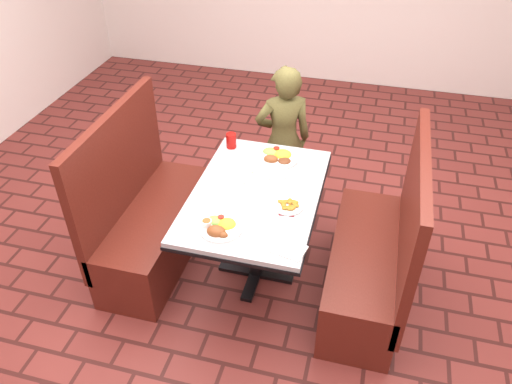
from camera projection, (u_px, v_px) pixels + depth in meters
The scene contains 15 objects.
room at pixel (256, 7), 2.50m from camera, with size 7.00×7.04×2.82m.
dining_table at pixel (256, 204), 3.26m from camera, with size 0.81×1.21×0.75m.
booth_bench_left at pixel (150, 221), 3.62m from camera, with size 0.47×1.20×1.17m.
booth_bench_right at pixel (373, 261), 3.29m from camera, with size 0.47×1.20×1.17m.
diner_person at pixel (283, 140), 3.97m from camera, with size 0.45×0.30×1.24m, color brown.
near_dinner_plate at pixel (220, 225), 2.90m from camera, with size 0.26×0.26×0.08m.
far_dinner_plate at pixel (277, 155), 3.50m from camera, with size 0.30×0.30×0.08m.
plantain_plate at pixel (288, 205), 3.07m from camera, with size 0.19×0.19×0.03m.
maroon_napkin at pixel (287, 211), 3.04m from camera, with size 0.10×0.10×0.00m, color maroon.
spoon_utensil at pixel (286, 214), 3.02m from camera, with size 0.01×0.12×0.00m, color silver.
red_tumbler at pixel (231, 141), 3.60m from camera, with size 0.07×0.07×0.11m, color #B10F0B.
paper_napkin at pixel (289, 249), 2.77m from camera, with size 0.18×0.14×0.01m, color white.
knife_utensil at pixel (233, 226), 2.92m from camera, with size 0.01×0.17×0.00m, color silver.
fork_utensil at pixel (231, 224), 2.94m from camera, with size 0.01×0.13×0.00m, color silver.
lettuce_shreds at pixel (264, 187), 3.24m from camera, with size 0.28×0.32×0.00m, color #98D153, non-canonical shape.
Camera 1 is at (0.65, -2.47, 2.68)m, focal length 35.00 mm.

